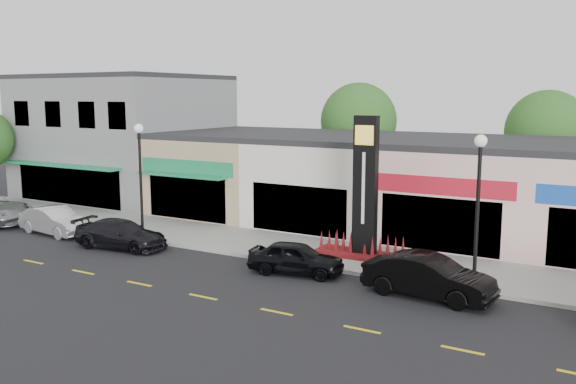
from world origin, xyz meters
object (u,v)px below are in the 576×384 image
object	(u,v)px
lamp_west_near	(140,168)
car_white_van	(55,221)
pylon_sign	(365,208)
car_dark_sedan	(121,234)
car_black_conv	(429,277)
lamp_east_near	(478,195)
car_black_sedan	(296,258)

from	to	relation	value
lamp_west_near	car_white_van	size ratio (longest dim) A/B	1.29
lamp_west_near	pylon_sign	size ratio (longest dim) A/B	0.91
car_dark_sedan	car_black_conv	size ratio (longest dim) A/B	0.99
lamp_east_near	car_black_sedan	distance (m)	7.28
lamp_west_near	car_white_van	world-z (taller)	lamp_west_near
pylon_sign	lamp_west_near	bearing A→B (deg)	-171.23
lamp_west_near	lamp_east_near	xyz separation A→B (m)	(16.00, 0.00, 0.00)
pylon_sign	lamp_east_near	bearing A→B (deg)	-18.75
lamp_west_near	car_black_conv	distance (m)	15.15
car_dark_sedan	car_black_sedan	distance (m)	9.00
lamp_west_near	car_dark_sedan	size ratio (longest dim) A/B	1.22
car_dark_sedan	car_black_conv	bearing A→B (deg)	-96.05
car_white_van	car_black_conv	distance (m)	19.32
pylon_sign	car_black_conv	size ratio (longest dim) A/B	1.32
pylon_sign	car_black_conv	world-z (taller)	pylon_sign
car_black_sedan	car_black_conv	size ratio (longest dim) A/B	0.83
pylon_sign	car_black_sedan	bearing A→B (deg)	-116.45
lamp_west_near	pylon_sign	distance (m)	11.19
lamp_west_near	car_black_sedan	distance (m)	9.96
lamp_east_near	pylon_sign	world-z (taller)	pylon_sign
car_white_van	car_black_sedan	distance (m)	13.96
pylon_sign	car_white_van	distance (m)	15.92
pylon_sign	car_white_van	world-z (taller)	pylon_sign
car_dark_sedan	car_black_conv	world-z (taller)	car_black_conv
lamp_east_near	car_dark_sedan	distance (m)	15.91
lamp_west_near	pylon_sign	bearing A→B (deg)	8.77
lamp_east_near	car_white_van	world-z (taller)	lamp_east_near
lamp_east_near	car_white_van	size ratio (longest dim) A/B	1.29
car_black_conv	car_white_van	bearing A→B (deg)	94.81
lamp_east_near	car_black_conv	bearing A→B (deg)	-126.46
lamp_east_near	car_dark_sedan	size ratio (longest dim) A/B	1.22
car_black_sedan	car_black_conv	bearing A→B (deg)	-101.73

